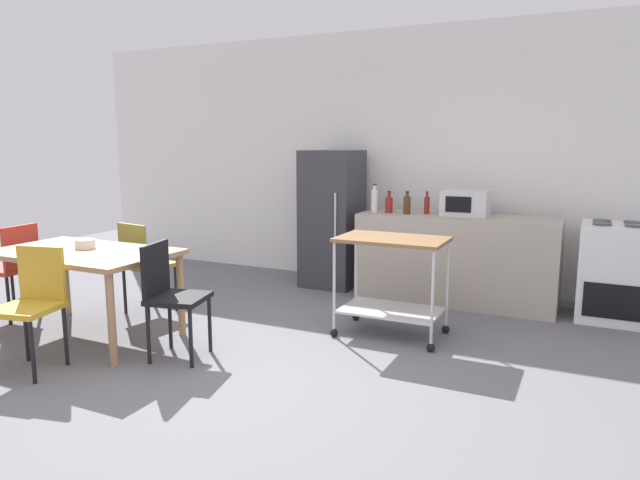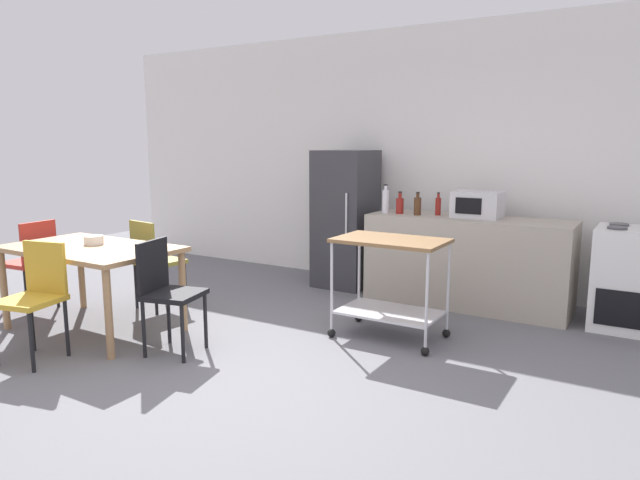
# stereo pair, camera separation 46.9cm
# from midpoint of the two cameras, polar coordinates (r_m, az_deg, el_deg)

# --- Properties ---
(ground_plane) EXTENTS (12.00, 12.00, 0.00)m
(ground_plane) POSITION_cam_midpoint_polar(r_m,az_deg,el_deg) (4.20, -10.85, -13.39)
(ground_plane) COLOR slate
(back_wall) EXTENTS (8.40, 0.12, 2.90)m
(back_wall) POSITION_cam_midpoint_polar(r_m,az_deg,el_deg) (6.70, 5.33, 8.10)
(back_wall) COLOR white
(back_wall) RESTS_ON ground_plane
(kitchen_counter) EXTENTS (2.00, 0.64, 0.90)m
(kitchen_counter) POSITION_cam_midpoint_polar(r_m,az_deg,el_deg) (5.98, 11.28, -1.90)
(kitchen_counter) COLOR #A89E8E
(kitchen_counter) RESTS_ON ground_plane
(dining_table) EXTENTS (1.50, 0.90, 0.75)m
(dining_table) POSITION_cam_midpoint_polar(r_m,az_deg,el_deg) (5.23, -25.03, -1.84)
(dining_table) COLOR #A37A51
(dining_table) RESTS_ON ground_plane
(chair_olive) EXTENTS (0.46, 0.46, 0.89)m
(chair_olive) POSITION_cam_midpoint_polar(r_m,az_deg,el_deg) (5.75, -19.50, -2.04)
(chair_olive) COLOR olive
(chair_olive) RESTS_ON ground_plane
(chair_red) EXTENTS (0.43, 0.43, 0.89)m
(chair_red) POSITION_cam_midpoint_polar(r_m,az_deg,el_deg) (6.11, -30.32, -2.16)
(chair_red) COLOR #B72D23
(chair_red) RESTS_ON ground_plane
(chair_mustard) EXTENTS (0.48, 0.48, 0.89)m
(chair_mustard) POSITION_cam_midpoint_polar(r_m,az_deg,el_deg) (4.71, -29.44, -5.28)
(chair_mustard) COLOR gold
(chair_mustard) RESTS_ON ground_plane
(chair_black) EXTENTS (0.48, 0.48, 0.89)m
(chair_black) POSITION_cam_midpoint_polar(r_m,az_deg,el_deg) (4.54, -17.64, -4.99)
(chair_black) COLOR black
(chair_black) RESTS_ON ground_plane
(stove_oven) EXTENTS (0.60, 0.61, 0.92)m
(stove_oven) POSITION_cam_midpoint_polar(r_m,az_deg,el_deg) (5.82, 25.29, -2.95)
(stove_oven) COLOR white
(stove_oven) RESTS_ON ground_plane
(refrigerator) EXTENTS (0.60, 0.63, 1.55)m
(refrigerator) POSITION_cam_midpoint_polar(r_m,az_deg,el_deg) (6.52, -0.84, 2.13)
(refrigerator) COLOR #333338
(refrigerator) RESTS_ON ground_plane
(kitchen_cart) EXTENTS (0.91, 0.57, 0.85)m
(kitchen_cart) POSITION_cam_midpoint_polar(r_m,az_deg,el_deg) (4.82, 4.43, -3.03)
(kitchen_cart) COLOR brown
(kitchen_cart) RESTS_ON ground_plane
(bottle_soda) EXTENTS (0.07, 0.07, 0.30)m
(bottle_soda) POSITION_cam_midpoint_polar(r_m,az_deg,el_deg) (6.08, 3.28, 3.98)
(bottle_soda) COLOR silver
(bottle_soda) RESTS_ON kitchen_counter
(bottle_olive_oil) EXTENTS (0.08, 0.08, 0.23)m
(bottle_olive_oil) POSITION_cam_midpoint_polar(r_m,az_deg,el_deg) (6.05, 4.71, 3.57)
(bottle_olive_oil) COLOR maroon
(bottle_olive_oil) RESTS_ON kitchen_counter
(bottle_sparkling_water) EXTENTS (0.07, 0.07, 0.24)m
(bottle_sparkling_water) POSITION_cam_midpoint_polar(r_m,az_deg,el_deg) (5.96, 6.48, 3.52)
(bottle_sparkling_water) COLOR #4C2D19
(bottle_sparkling_water) RESTS_ON kitchen_counter
(bottle_hot_sauce) EXTENTS (0.06, 0.06, 0.23)m
(bottle_hot_sauce) POSITION_cam_midpoint_polar(r_m,az_deg,el_deg) (6.00, 8.45, 3.51)
(bottle_hot_sauce) COLOR maroon
(bottle_hot_sauce) RESTS_ON kitchen_counter
(microwave) EXTENTS (0.46, 0.35, 0.26)m
(microwave) POSITION_cam_midpoint_polar(r_m,az_deg,el_deg) (5.91, 12.19, 3.63)
(microwave) COLOR silver
(microwave) RESTS_ON kitchen_counter
(fruit_bowl) EXTENTS (0.16, 0.16, 0.08)m
(fruit_bowl) POSITION_cam_midpoint_polar(r_m,az_deg,el_deg) (5.31, -24.81, -0.36)
(fruit_bowl) COLOR white
(fruit_bowl) RESTS_ON dining_table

